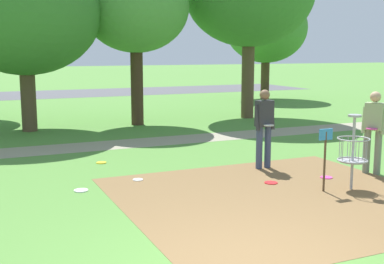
% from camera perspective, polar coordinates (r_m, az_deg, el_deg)
% --- Properties ---
extents(dirt_tee_pad, '(5.44, 5.14, 0.01)m').
position_cam_1_polar(dirt_tee_pad, '(8.88, 9.99, -7.36)').
color(dirt_tee_pad, brown).
rests_on(dirt_tee_pad, ground).
extents(disc_golf_basket, '(0.98, 0.58, 1.39)m').
position_cam_1_polar(disc_golf_basket, '(9.50, 17.61, -1.90)').
color(disc_golf_basket, '#9E9EA3').
rests_on(disc_golf_basket, ground).
extents(player_throwing, '(0.47, 0.41, 1.71)m').
position_cam_1_polar(player_throwing, '(10.81, 8.24, 0.89)').
color(player_throwing, '#384260').
rests_on(player_throwing, ground).
extents(player_waiting_right, '(0.45, 0.48, 1.71)m').
position_cam_1_polar(player_waiting_right, '(10.88, 20.04, 0.47)').
color(player_waiting_right, slate).
rests_on(player_waiting_right, ground).
extents(frisbee_by_tee, '(0.25, 0.25, 0.02)m').
position_cam_1_polar(frisbee_by_tee, '(9.78, 9.01, -5.75)').
color(frisbee_by_tee, red).
rests_on(frisbee_by_tee, ground).
extents(frisbee_mid_grass, '(0.20, 0.20, 0.02)m').
position_cam_1_polar(frisbee_mid_grass, '(9.94, -6.21, -5.44)').
color(frisbee_mid_grass, white).
rests_on(frisbee_mid_grass, ground).
extents(frisbee_far_right, '(0.23, 0.23, 0.02)m').
position_cam_1_polar(frisbee_far_right, '(11.55, -10.32, -3.46)').
color(frisbee_far_right, gold).
rests_on(frisbee_far_right, ground).
extents(frisbee_scattered_a, '(0.26, 0.26, 0.02)m').
position_cam_1_polar(frisbee_scattered_a, '(9.37, -12.57, -6.52)').
color(frisbee_scattered_a, white).
rests_on(frisbee_scattered_a, ground).
extents(frisbee_scattered_b, '(0.24, 0.24, 0.02)m').
position_cam_1_polar(frisbee_scattered_b, '(10.41, 15.10, -5.03)').
color(frisbee_scattered_b, '#E53D99').
rests_on(frisbee_scattered_b, ground).
extents(tree_mid_center, '(3.59, 3.59, 5.50)m').
position_cam_1_polar(tree_mid_center, '(17.27, -6.46, 13.93)').
color(tree_mid_center, '#422D1E').
rests_on(tree_mid_center, ground).
extents(tree_far_left, '(4.25, 4.25, 5.51)m').
position_cam_1_polar(tree_far_left, '(26.75, 8.48, 11.65)').
color(tree_far_left, '#4C3823').
rests_on(tree_far_left, ground).
extents(tree_far_center, '(4.77, 4.77, 5.82)m').
position_cam_1_polar(tree_far_center, '(16.58, -18.67, 13.12)').
color(tree_far_center, brown).
rests_on(tree_far_center, ground).
extents(parking_lot_strip, '(36.00, 6.00, 0.01)m').
position_cam_1_polar(parking_lot_strip, '(30.50, -18.62, 4.03)').
color(parking_lot_strip, '#4C4C51').
rests_on(parking_lot_strip, ground).
extents(gravel_path, '(40.00, 1.34, 0.00)m').
position_cam_1_polar(gravel_path, '(13.58, -11.67, -1.64)').
color(gravel_path, gray).
rests_on(gravel_path, ground).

